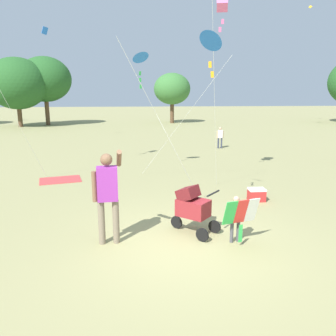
{
  "coord_description": "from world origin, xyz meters",
  "views": [
    {
      "loc": [
        -0.87,
        -6.14,
        2.96
      ],
      "look_at": [
        -0.24,
        1.13,
        1.3
      ],
      "focal_mm": 36.37,
      "sensor_mm": 36.0,
      "label": 1
    }
  ],
  "objects_px": {
    "child_with_butterfly_kite": "(237,215)",
    "person_adult_flyer": "(108,190)",
    "picnic_blanket": "(60,180)",
    "stroller": "(192,206)",
    "kite_blue_high": "(141,59)",
    "kite_adult_black": "(210,43)",
    "person_red_shirt": "(220,136)",
    "cooler_box": "(257,195)"
  },
  "relations": [
    {
      "from": "child_with_butterfly_kite",
      "to": "person_adult_flyer",
      "type": "distance_m",
      "value": 2.57
    },
    {
      "from": "person_adult_flyer",
      "to": "picnic_blanket",
      "type": "height_order",
      "value": "person_adult_flyer"
    },
    {
      "from": "stroller",
      "to": "kite_blue_high",
      "type": "bearing_deg",
      "value": 100.04
    },
    {
      "from": "person_adult_flyer",
      "to": "kite_blue_high",
      "type": "height_order",
      "value": "kite_blue_high"
    },
    {
      "from": "person_adult_flyer",
      "to": "kite_adult_black",
      "type": "xyz_separation_m",
      "value": [
        2.25,
        1.58,
        2.92
      ]
    },
    {
      "from": "child_with_butterfly_kite",
      "to": "person_red_shirt",
      "type": "relative_size",
      "value": 0.86
    },
    {
      "from": "kite_adult_black",
      "to": "cooler_box",
      "type": "distance_m",
      "value": 4.2
    },
    {
      "from": "child_with_butterfly_kite",
      "to": "picnic_blanket",
      "type": "xyz_separation_m",
      "value": [
        -4.57,
        5.29,
        -0.59
      ]
    },
    {
      "from": "kite_adult_black",
      "to": "person_red_shirt",
      "type": "relative_size",
      "value": 3.84
    },
    {
      "from": "stroller",
      "to": "person_red_shirt",
      "type": "relative_size",
      "value": 0.92
    },
    {
      "from": "kite_adult_black",
      "to": "person_red_shirt",
      "type": "bearing_deg",
      "value": 74.58
    },
    {
      "from": "child_with_butterfly_kite",
      "to": "person_adult_flyer",
      "type": "relative_size",
      "value": 0.51
    },
    {
      "from": "person_adult_flyer",
      "to": "stroller",
      "type": "bearing_deg",
      "value": 11.86
    },
    {
      "from": "person_adult_flyer",
      "to": "kite_adult_black",
      "type": "bearing_deg",
      "value": 35.05
    },
    {
      "from": "person_adult_flyer",
      "to": "cooler_box",
      "type": "height_order",
      "value": "person_adult_flyer"
    },
    {
      "from": "person_red_shirt",
      "to": "cooler_box",
      "type": "relative_size",
      "value": 2.49
    },
    {
      "from": "person_red_shirt",
      "to": "stroller",
      "type": "bearing_deg",
      "value": -106.42
    },
    {
      "from": "stroller",
      "to": "cooler_box",
      "type": "bearing_deg",
      "value": 43.23
    },
    {
      "from": "person_adult_flyer",
      "to": "kite_blue_high",
      "type": "distance_m",
      "value": 6.5
    },
    {
      "from": "person_red_shirt",
      "to": "cooler_box",
      "type": "height_order",
      "value": "person_red_shirt"
    },
    {
      "from": "stroller",
      "to": "person_red_shirt",
      "type": "bearing_deg",
      "value": 73.58
    },
    {
      "from": "person_red_shirt",
      "to": "picnic_blanket",
      "type": "relative_size",
      "value": 0.84
    },
    {
      "from": "stroller",
      "to": "person_red_shirt",
      "type": "height_order",
      "value": "person_red_shirt"
    },
    {
      "from": "child_with_butterfly_kite",
      "to": "cooler_box",
      "type": "relative_size",
      "value": 2.13
    },
    {
      "from": "kite_blue_high",
      "to": "person_red_shirt",
      "type": "relative_size",
      "value": 3.81
    },
    {
      "from": "child_with_butterfly_kite",
      "to": "stroller",
      "type": "relative_size",
      "value": 0.93
    },
    {
      "from": "kite_blue_high",
      "to": "cooler_box",
      "type": "height_order",
      "value": "kite_blue_high"
    },
    {
      "from": "person_adult_flyer",
      "to": "kite_adult_black",
      "type": "height_order",
      "value": "kite_adult_black"
    },
    {
      "from": "child_with_butterfly_kite",
      "to": "picnic_blanket",
      "type": "relative_size",
      "value": 0.72
    },
    {
      "from": "kite_adult_black",
      "to": "stroller",
      "type": "bearing_deg",
      "value": -113.83
    },
    {
      "from": "kite_blue_high",
      "to": "picnic_blanket",
      "type": "relative_size",
      "value": 3.19
    },
    {
      "from": "kite_adult_black",
      "to": "kite_blue_high",
      "type": "relative_size",
      "value": 1.01
    },
    {
      "from": "picnic_blanket",
      "to": "person_adult_flyer",
      "type": "bearing_deg",
      "value": -67.84
    },
    {
      "from": "kite_adult_black",
      "to": "picnic_blanket",
      "type": "bearing_deg",
      "value": 141.05
    },
    {
      "from": "stroller",
      "to": "kite_adult_black",
      "type": "xyz_separation_m",
      "value": [
        0.54,
        1.22,
        3.4
      ]
    },
    {
      "from": "stroller",
      "to": "kite_adult_black",
      "type": "bearing_deg",
      "value": 66.17
    },
    {
      "from": "kite_blue_high",
      "to": "child_with_butterfly_kite",
      "type": "bearing_deg",
      "value": -73.66
    },
    {
      "from": "person_red_shirt",
      "to": "picnic_blanket",
      "type": "distance_m",
      "value": 9.17
    },
    {
      "from": "child_with_butterfly_kite",
      "to": "picnic_blanket",
      "type": "bearing_deg",
      "value": 130.86
    },
    {
      "from": "child_with_butterfly_kite",
      "to": "cooler_box",
      "type": "distance_m",
      "value": 2.89
    },
    {
      "from": "person_adult_flyer",
      "to": "cooler_box",
      "type": "xyz_separation_m",
      "value": [
        3.81,
        2.33,
        -0.92
      ]
    },
    {
      "from": "kite_adult_black",
      "to": "child_with_butterfly_kite",
      "type": "bearing_deg",
      "value": -81.88
    }
  ]
}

